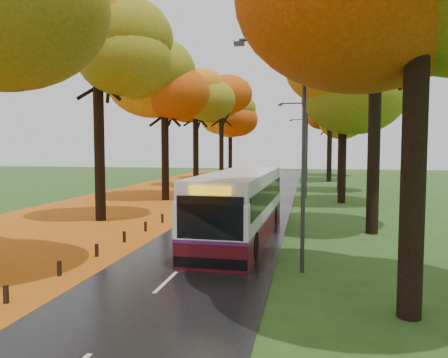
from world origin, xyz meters
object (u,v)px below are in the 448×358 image
(streetlamp_near, at_px, (296,134))
(streetlamp_far, at_px, (305,144))
(bus, at_px, (240,204))
(car_white, at_px, (241,184))
(streetlamp_mid, at_px, (304,142))
(car_silver, at_px, (244,181))
(car_dark, at_px, (251,177))

(streetlamp_near, height_order, streetlamp_far, same)
(bus, bearing_deg, streetlamp_near, -60.83)
(streetlamp_far, distance_m, car_white, 18.22)
(streetlamp_mid, bearing_deg, streetlamp_far, 90.00)
(car_white, bearing_deg, streetlamp_mid, -54.38)
(streetlamp_far, distance_m, car_silver, 15.06)
(streetlamp_mid, height_order, bus, streetlamp_mid)
(streetlamp_mid, relative_size, streetlamp_far, 1.00)
(streetlamp_far, height_order, car_silver, streetlamp_far)
(streetlamp_near, bearing_deg, car_dark, 99.62)
(streetlamp_near, distance_m, streetlamp_mid, 22.00)
(streetlamp_mid, height_order, car_white, streetlamp_mid)
(streetlamp_near, relative_size, bus, 0.68)
(bus, bearing_deg, streetlamp_mid, 82.51)
(streetlamp_near, bearing_deg, streetlamp_mid, 90.00)
(car_silver, xyz_separation_m, car_dark, (0.00, 6.23, 0.02))
(streetlamp_near, xyz_separation_m, streetlamp_mid, (0.00, 22.00, 0.00))
(streetlamp_mid, height_order, car_dark, streetlamp_mid)
(bus, xyz_separation_m, car_dark, (-3.62, 32.03, -0.92))
(streetlamp_near, relative_size, streetlamp_far, 1.00)
(streetlamp_near, bearing_deg, bus, 117.65)
(streetlamp_far, relative_size, bus, 0.68)
(streetlamp_near, relative_size, car_white, 2.24)
(streetlamp_near, height_order, car_silver, streetlamp_near)
(bus, height_order, car_white, bus)
(streetlamp_far, distance_m, bus, 39.10)
(streetlamp_mid, xyz_separation_m, streetlamp_far, (0.00, 22.00, 0.00))
(streetlamp_far, height_order, car_dark, streetlamp_far)
(streetlamp_near, height_order, car_dark, streetlamp_near)
(streetlamp_mid, xyz_separation_m, car_dark, (-6.30, 15.14, -3.98))
(streetlamp_near, distance_m, car_silver, 31.80)
(streetlamp_mid, bearing_deg, streetlamp_near, -90.00)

